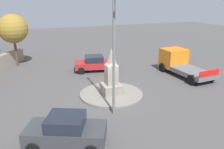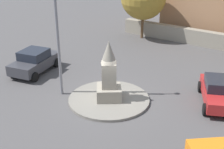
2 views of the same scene
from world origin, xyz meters
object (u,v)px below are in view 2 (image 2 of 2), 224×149
streetlamp (56,12)px  car_dark_grey_parked_right (35,61)px  monument (109,76)px  car_red_far_side (220,91)px

streetlamp → car_dark_grey_parked_right: 5.68m
monument → streetlamp: size_ratio=0.42×
monument → streetlamp: bearing=-17.8°
monument → car_dark_grey_parked_right: (4.96, -4.19, -0.73)m
streetlamp → car_dark_grey_parked_right: bearing=-56.5°
car_red_far_side → streetlamp: bearing=-9.5°
monument → streetlamp: streetlamp is taller
streetlamp → car_dark_grey_parked_right: (2.19, -3.31, -4.06)m
monument → car_red_far_side: size_ratio=0.82×
car_dark_grey_parked_right → car_red_far_side: (-11.07, 4.79, -0.05)m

